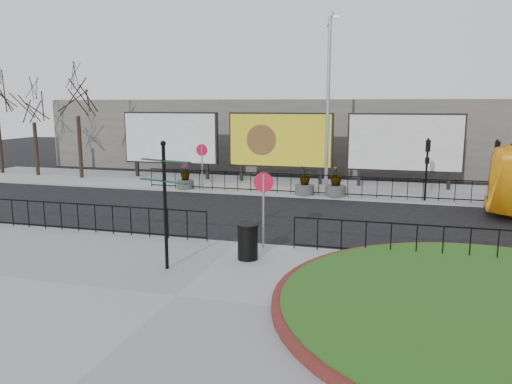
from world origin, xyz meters
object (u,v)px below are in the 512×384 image
(lamp_post, at_px, (328,102))
(litter_bin, at_px, (248,242))
(fingerpost_sign, at_px, (165,193))
(planter_b, at_px, (305,184))
(planter_c, at_px, (336,185))
(billboard_mid, at_px, (280,140))
(planter_a, at_px, (185,180))

(lamp_post, relative_size, litter_bin, 8.53)
(fingerpost_sign, xyz_separation_m, planter_b, (1.71, 12.59, -1.65))
(lamp_post, height_order, planter_c, lamp_post)
(fingerpost_sign, height_order, planter_c, fingerpost_sign)
(fingerpost_sign, bearing_deg, billboard_mid, 111.89)
(planter_c, bearing_deg, litter_bin, -96.85)
(planter_a, bearing_deg, fingerpost_sign, -68.71)
(planter_b, height_order, planter_c, planter_c)
(planter_c, bearing_deg, planter_b, -180.00)
(litter_bin, height_order, planter_b, planter_b)
(litter_bin, distance_m, planter_c, 11.21)
(litter_bin, bearing_deg, planter_a, 121.66)
(planter_a, xyz_separation_m, planter_c, (8.20, 0.00, 0.06))
(billboard_mid, height_order, lamp_post, lamp_post)
(lamp_post, distance_m, planter_c, 4.50)
(planter_b, relative_size, planter_c, 0.96)
(billboard_mid, bearing_deg, planter_b, -59.32)
(fingerpost_sign, relative_size, planter_c, 2.32)
(lamp_post, bearing_deg, litter_bin, -92.89)
(billboard_mid, xyz_separation_m, planter_b, (2.12, -3.57, -1.94))
(planter_b, bearing_deg, billboard_mid, 120.68)
(billboard_mid, height_order, planter_c, billboard_mid)
(lamp_post, height_order, planter_a, lamp_post)
(fingerpost_sign, distance_m, planter_c, 13.11)
(fingerpost_sign, xyz_separation_m, planter_c, (3.30, 12.59, -1.63))
(litter_bin, distance_m, planter_a, 13.08)
(planter_a, relative_size, planter_c, 0.89)
(planter_a, height_order, planter_c, planter_c)
(planter_a, relative_size, planter_b, 0.93)
(fingerpost_sign, height_order, litter_bin, fingerpost_sign)
(litter_bin, xyz_separation_m, planter_b, (-0.25, 11.13, -0.00))
(fingerpost_sign, height_order, planter_b, fingerpost_sign)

